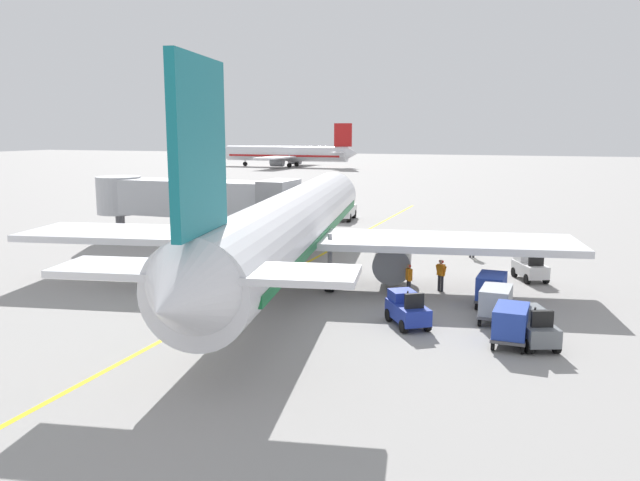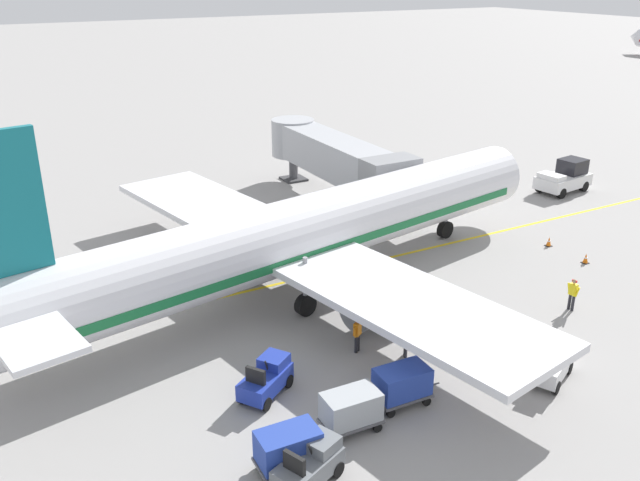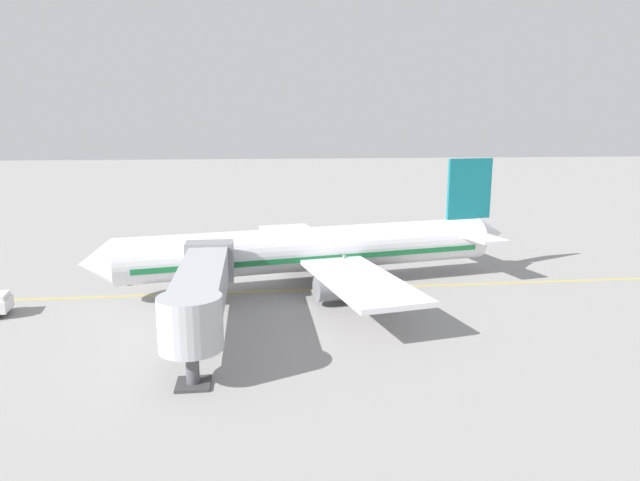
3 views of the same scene
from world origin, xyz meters
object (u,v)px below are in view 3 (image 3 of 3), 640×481
object	(u,v)px
baggage_cart_second_in_train	(341,246)
safety_cone_nose_right	(138,273)
parked_airliner	(316,250)
baggage_cart_third_in_train	(367,244)
jet_bridge	(202,288)
baggage_tug_trailing	(364,256)
ground_crew_marshaller	(317,257)
ground_crew_loader	(200,256)
baggage_tug_lead	(255,248)
ground_crew_wing_walker	(299,254)
baggage_tug_spare	(362,245)
safety_cone_nose_left	(130,282)
baggage_cart_front	(317,248)

from	to	relation	value
baggage_cart_second_in_train	safety_cone_nose_right	world-z (taller)	baggage_cart_second_in_train
safety_cone_nose_right	parked_airliner	bearing A→B (deg)	-107.32
baggage_cart_third_in_train	jet_bridge	bearing A→B (deg)	146.78
baggage_tug_trailing	safety_cone_nose_right	xyz separation A→B (m)	(-2.71, 21.57, -0.42)
parked_airliner	jet_bridge	bearing A→B (deg)	143.54
ground_crew_marshaller	baggage_cart_second_in_train	bearing A→B (deg)	-34.41
parked_airliner	baggage_tug_trailing	world-z (taller)	parked_airliner
baggage_cart_second_in_train	ground_crew_loader	world-z (taller)	ground_crew_loader
parked_airliner	baggage_tug_lead	xyz separation A→B (m)	(12.39, 5.11, -2.47)
ground_crew_wing_walker	jet_bridge	bearing A→B (deg)	158.56
baggage_tug_spare	ground_crew_marshaller	xyz separation A→B (m)	(-6.20, 5.71, 0.24)
baggage_tug_trailing	ground_crew_wing_walker	bearing A→B (deg)	86.43
baggage_cart_third_in_train	ground_crew_loader	xyz separation A→B (m)	(-3.47, 17.51, 0.00)
ground_crew_loader	parked_airliner	bearing A→B (deg)	-128.99
baggage_tug_spare	ground_crew_wing_walker	world-z (taller)	ground_crew_wing_walker
baggage_tug_lead	ground_crew_marshaller	distance (m)	8.23
baggage_tug_lead	safety_cone_nose_right	size ratio (longest dim) A/B	4.70
baggage_cart_second_in_train	parked_airliner	bearing A→B (deg)	160.67
baggage_cart_third_in_train	ground_crew_marshaller	bearing A→B (deg)	131.29
baggage_tug_spare	ground_crew_marshaller	world-z (taller)	ground_crew_marshaller
baggage_tug_trailing	baggage_cart_third_in_train	xyz separation A→B (m)	(4.39, -1.22, 0.24)
jet_bridge	baggage_tug_spare	xyz separation A→B (m)	(24.43, -15.07, -2.75)
jet_bridge	ground_crew_wing_walker	xyz separation A→B (m)	(19.59, -7.70, -2.51)
ground_crew_loader	safety_cone_nose_left	distance (m)	8.47
jet_bridge	safety_cone_nose_right	size ratio (longest dim) A/B	27.30
ground_crew_marshaller	safety_cone_nose_left	world-z (taller)	ground_crew_marshaller
jet_bridge	ground_crew_loader	world-z (taller)	jet_bridge
safety_cone_nose_left	safety_cone_nose_right	xyz separation A→B (m)	(2.89, -0.10, 0.00)
parked_airliner	ground_crew_wing_walker	size ratio (longest dim) A/B	21.99
baggage_cart_second_in_train	safety_cone_nose_right	xyz separation A→B (m)	(-6.29, 19.82, -0.66)
parked_airliner	jet_bridge	xyz separation A→B (m)	(-11.53, 8.52, 0.27)
jet_bridge	ground_crew_loader	xyz separation A→B (m)	(20.11, 2.07, -2.51)
baggage_cart_front	safety_cone_nose_right	world-z (taller)	baggage_cart_front
baggage_tug_lead	baggage_cart_front	bearing A→B (deg)	-103.54
ground_crew_wing_walker	safety_cone_nose_right	size ratio (longest dim) A/B	2.86
baggage_tug_spare	ground_crew_marshaller	distance (m)	8.43
baggage_cart_second_in_train	safety_cone_nose_left	world-z (taller)	baggage_cart_second_in_train
baggage_tug_trailing	ground_crew_marshaller	xyz separation A→B (m)	(-0.95, 4.86, 0.24)
ground_crew_loader	safety_cone_nose_right	distance (m)	6.44
ground_crew_loader	jet_bridge	bearing A→B (deg)	-174.12
baggage_cart_front	baggage_tug_lead	bearing A→B (deg)	76.46
baggage_cart_third_in_train	ground_crew_wing_walker	distance (m)	8.71
ground_crew_loader	safety_cone_nose_right	world-z (taller)	ground_crew_loader
baggage_cart_third_in_train	ground_crew_wing_walker	size ratio (longest dim) A/B	1.73
ground_crew_marshaller	ground_crew_wing_walker	bearing A→B (deg)	50.78
baggage_cart_front	baggage_cart_third_in_train	size ratio (longest dim) A/B	1.00
baggage_cart_third_in_train	ground_crew_wing_walker	xyz separation A→B (m)	(-3.98, 7.74, 0.00)
jet_bridge	baggage_cart_front	size ratio (longest dim) A/B	5.51
jet_bridge	baggage_tug_spare	size ratio (longest dim) A/B	5.82
baggage_tug_trailing	ground_crew_loader	xyz separation A→B (m)	(0.92, 16.29, 0.24)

